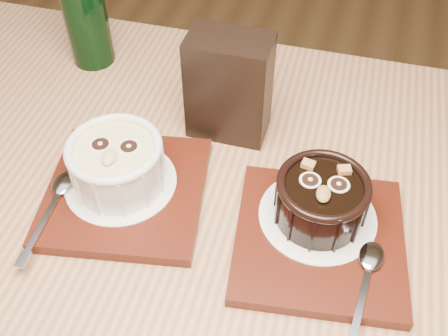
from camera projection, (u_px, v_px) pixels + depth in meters
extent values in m
cube|color=#956241|center=(193.00, 257.00, 0.58)|extent=(1.23, 0.84, 0.04)
cylinder|color=#956241|center=(15.00, 167.00, 1.19)|extent=(0.06, 0.06, 0.71)
cube|color=#4B170C|center=(126.00, 192.00, 0.61)|extent=(0.21, 0.21, 0.01)
cylinder|color=white|center=(121.00, 182.00, 0.61)|extent=(0.13, 0.13, 0.00)
cylinder|color=white|center=(117.00, 166.00, 0.59)|extent=(0.10, 0.10, 0.05)
cylinder|color=#E2DA8A|center=(114.00, 150.00, 0.57)|extent=(0.09, 0.09, 0.00)
torus|color=white|center=(113.00, 148.00, 0.57)|extent=(0.11, 0.11, 0.01)
cylinder|color=black|center=(100.00, 144.00, 0.57)|extent=(0.03, 0.03, 0.00)
cylinder|color=black|center=(129.00, 146.00, 0.57)|extent=(0.03, 0.03, 0.00)
ellipsoid|color=#D3B37C|center=(109.00, 157.00, 0.56)|extent=(0.02, 0.03, 0.01)
cube|color=#4B170C|center=(319.00, 240.00, 0.57)|extent=(0.21, 0.21, 0.01)
cylinder|color=white|center=(317.00, 216.00, 0.58)|extent=(0.13, 0.13, 0.00)
cylinder|color=black|center=(321.00, 201.00, 0.56)|extent=(0.09, 0.09, 0.05)
cylinder|color=black|center=(324.00, 187.00, 0.54)|extent=(0.08, 0.08, 0.00)
torus|color=black|center=(324.00, 185.00, 0.54)|extent=(0.10, 0.10, 0.01)
cylinder|color=black|center=(310.00, 180.00, 0.54)|extent=(0.02, 0.02, 0.00)
cylinder|color=black|center=(339.00, 184.00, 0.54)|extent=(0.02, 0.02, 0.00)
ellipsoid|color=olive|center=(323.00, 194.00, 0.53)|extent=(0.02, 0.02, 0.01)
cube|color=#996132|center=(308.00, 164.00, 0.56)|extent=(0.02, 0.01, 0.01)
cube|color=#996132|center=(344.00, 170.00, 0.55)|extent=(0.02, 0.01, 0.01)
cube|color=black|center=(229.00, 87.00, 0.64)|extent=(0.10, 0.06, 0.14)
cylinder|color=black|center=(84.00, 11.00, 0.74)|extent=(0.06, 0.06, 0.17)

